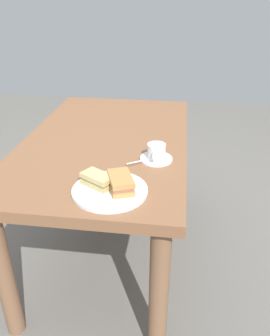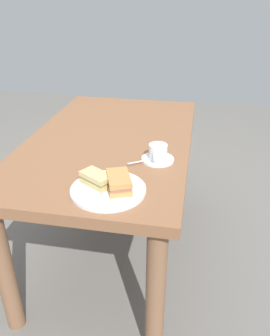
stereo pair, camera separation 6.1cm
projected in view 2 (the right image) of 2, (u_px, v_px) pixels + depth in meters
ground_plane at (114, 248)px, 2.03m from camera, size 6.00×6.00×0.00m
dining_table at (111, 158)px, 1.75m from camera, size 1.32×0.79×0.71m
sandwich_plate at (108, 190)px, 1.25m from camera, size 0.28×0.28×0.01m
sandwich_front at (119, 182)px, 1.23m from camera, size 0.15×0.12×0.05m
sandwich_back at (96, 179)px, 1.26m from camera, size 0.12×0.14×0.05m
coffee_saucer at (158, 159)px, 1.47m from camera, size 0.14×0.14×0.01m
coffee_cup at (158, 151)px, 1.45m from camera, size 0.11×0.08×0.06m
spoon at (142, 161)px, 1.44m from camera, size 0.07×0.09×0.01m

